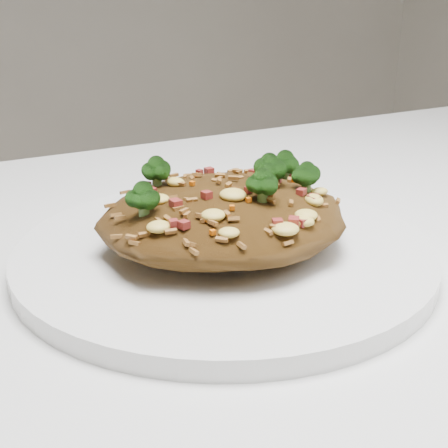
# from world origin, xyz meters

# --- Properties ---
(dining_table) EXTENTS (1.20, 0.80, 0.75)m
(dining_table) POSITION_xyz_m (0.00, 0.00, 0.66)
(dining_table) COLOR white
(dining_table) RESTS_ON ground
(plate) EXTENTS (0.30, 0.30, 0.01)m
(plate) POSITION_xyz_m (-0.03, 0.04, 0.76)
(plate) COLOR white
(plate) RESTS_ON dining_table
(fried_rice) EXTENTS (0.18, 0.16, 0.06)m
(fried_rice) POSITION_xyz_m (-0.03, 0.04, 0.79)
(fried_rice) COLOR brown
(fried_rice) RESTS_ON plate
(fork) EXTENTS (0.14, 0.10, 0.00)m
(fork) POSITION_xyz_m (0.03, 0.12, 0.77)
(fork) COLOR silver
(fork) RESTS_ON plate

